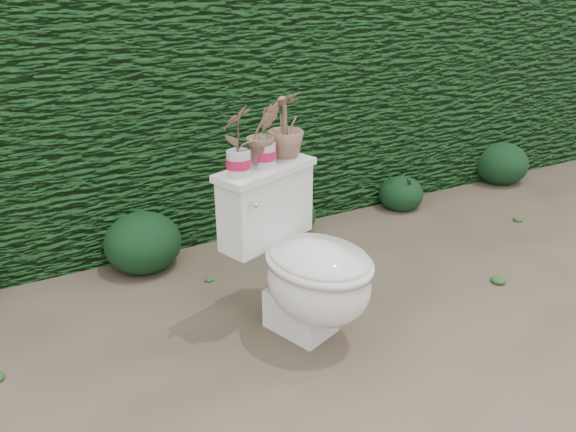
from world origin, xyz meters
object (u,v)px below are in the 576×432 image
potted_plant_center (264,137)px  potted_plant_right (286,128)px  potted_plant_left (238,142)px  toilet (305,265)px

potted_plant_center → potted_plant_right: size_ratio=0.93×
potted_plant_left → potted_plant_center: 0.15m
potted_plant_center → toilet: bearing=-61.4°
toilet → potted_plant_center: potted_plant_center is taller
potted_plant_left → potted_plant_right: (0.28, 0.10, 0.00)m
potted_plant_left → toilet: bearing=112.8°
toilet → potted_plant_center: 0.61m
potted_plant_center → potted_plant_right: bearing=26.7°
potted_plant_left → potted_plant_right: 0.30m
potted_plant_center → potted_plant_right: (0.14, 0.05, 0.01)m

